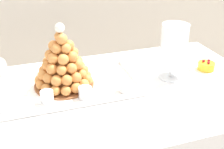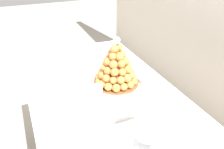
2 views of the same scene
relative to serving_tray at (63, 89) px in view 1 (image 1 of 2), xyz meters
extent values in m
cylinder|color=brown|center=(0.79, 0.23, -0.39)|extent=(0.04, 0.04, 0.73)
cube|color=brown|center=(0.12, -0.07, -0.02)|extent=(1.48, 0.73, 0.02)
cube|color=white|center=(0.12, -0.07, -0.01)|extent=(1.54, 0.79, 0.00)
cube|color=white|center=(0.12, 0.32, -0.15)|extent=(1.54, 0.01, 0.28)
cube|color=white|center=(0.00, 0.00, 0.00)|extent=(0.65, 0.32, 0.01)
cube|color=white|center=(0.00, -0.16, 0.01)|extent=(0.65, 0.01, 0.02)
cube|color=white|center=(0.00, 0.16, 0.01)|extent=(0.65, 0.01, 0.02)
cube|color=white|center=(0.33, 0.00, 0.01)|extent=(0.01, 0.32, 0.02)
cylinder|color=white|center=(0.00, 0.00, 0.00)|extent=(0.30, 0.30, 0.00)
cylinder|color=brown|center=(0.01, 0.03, 0.01)|extent=(0.26, 0.26, 0.01)
cone|color=#BA6E35|center=(0.01, 0.03, 0.12)|extent=(0.18, 0.18, 0.23)
sphere|color=#DB8A42|center=(0.12, 0.03, 0.03)|extent=(0.04, 0.04, 0.04)
sphere|color=#DA8841|center=(0.11, 0.07, 0.03)|extent=(0.04, 0.04, 0.04)
sphere|color=#DB8942|center=(0.08, 0.11, 0.03)|extent=(0.04, 0.04, 0.04)
sphere|color=#DE8D45|center=(0.05, 0.13, 0.03)|extent=(0.04, 0.04, 0.04)
sphere|color=#DC8B44|center=(0.00, 0.13, 0.03)|extent=(0.04, 0.04, 0.04)
sphere|color=#D88740|center=(-0.04, 0.12, 0.03)|extent=(0.05, 0.05, 0.05)
sphere|color=#DB8A43|center=(-0.07, 0.09, 0.03)|extent=(0.04, 0.04, 0.04)
sphere|color=#DD8C44|center=(-0.09, 0.05, 0.03)|extent=(0.05, 0.05, 0.05)
sphere|color=#D7853F|center=(-0.09, 0.01, 0.03)|extent=(0.04, 0.04, 0.04)
sphere|color=#DC8B43|center=(-0.07, -0.03, 0.03)|extent=(0.04, 0.04, 0.04)
sphere|color=#DB8942|center=(-0.04, -0.06, 0.03)|extent=(0.04, 0.04, 0.04)
sphere|color=#D88640|center=(0.00, -0.07, 0.03)|extent=(0.04, 0.04, 0.04)
sphere|color=#D88640|center=(0.05, -0.07, 0.03)|extent=(0.05, 0.05, 0.05)
sphere|color=#DD8C44|center=(0.08, -0.05, 0.03)|extent=(0.05, 0.05, 0.05)
sphere|color=#D7853F|center=(0.11, -0.01, 0.03)|extent=(0.05, 0.05, 0.05)
sphere|color=#DE8E45|center=(0.09, 0.06, 0.07)|extent=(0.05, 0.05, 0.05)
sphere|color=#DD8C44|center=(0.07, 0.09, 0.07)|extent=(0.04, 0.04, 0.04)
sphere|color=#DB8A43|center=(0.04, 0.11, 0.07)|extent=(0.05, 0.05, 0.05)
sphere|color=#D98741|center=(-0.01, 0.11, 0.07)|extent=(0.05, 0.05, 0.05)
sphere|color=#D7853F|center=(-0.04, 0.09, 0.07)|extent=(0.05, 0.05, 0.05)
sphere|color=#DC8B44|center=(-0.07, 0.06, 0.07)|extent=(0.04, 0.04, 0.04)
sphere|color=#DD8C44|center=(-0.07, 0.02, 0.07)|extent=(0.05, 0.05, 0.05)
sphere|color=#D98741|center=(-0.06, -0.02, 0.07)|extent=(0.04, 0.04, 0.04)
sphere|color=#DB8942|center=(-0.03, -0.05, 0.07)|extent=(0.05, 0.05, 0.05)
sphere|color=#D7853F|center=(0.01, -0.06, 0.07)|extent=(0.05, 0.05, 0.05)
sphere|color=#D98841|center=(0.05, -0.05, 0.07)|extent=(0.05, 0.05, 0.05)
sphere|color=#DB8942|center=(0.08, -0.02, 0.07)|extent=(0.04, 0.04, 0.04)
sphere|color=#DC8B43|center=(0.10, 0.02, 0.07)|extent=(0.04, 0.04, 0.04)
sphere|color=#D7853F|center=(0.07, 0.07, 0.11)|extent=(0.05, 0.05, 0.05)
sphere|color=#DE8E45|center=(0.03, 0.10, 0.11)|extent=(0.04, 0.04, 0.04)
sphere|color=#D7853F|center=(-0.01, 0.09, 0.11)|extent=(0.04, 0.04, 0.04)
sphere|color=#DA8942|center=(-0.04, 0.07, 0.11)|extent=(0.05, 0.05, 0.05)
sphere|color=#DA8942|center=(-0.05, 0.02, 0.11)|extent=(0.04, 0.04, 0.04)
sphere|color=#D98741|center=(-0.04, -0.01, 0.11)|extent=(0.05, 0.05, 0.05)
sphere|color=#DD8C44|center=(0.00, -0.04, 0.11)|extent=(0.04, 0.04, 0.04)
sphere|color=#D88640|center=(0.04, -0.03, 0.11)|extent=(0.04, 0.04, 0.04)
sphere|color=#DA8942|center=(0.07, -0.01, 0.11)|extent=(0.05, 0.05, 0.05)
sphere|color=#DC8B43|center=(0.08, 0.03, 0.11)|extent=(0.04, 0.04, 0.04)
sphere|color=#DE8D45|center=(0.04, 0.07, 0.15)|extent=(0.05, 0.05, 0.05)
sphere|color=#DC8B44|center=(0.00, 0.08, 0.15)|extent=(0.04, 0.04, 0.04)
sphere|color=#D88640|center=(-0.03, 0.04, 0.15)|extent=(0.04, 0.04, 0.04)
sphere|color=#DA8942|center=(-0.03, 0.00, 0.15)|extent=(0.05, 0.05, 0.05)
sphere|color=#DE8D45|center=(0.01, -0.02, 0.15)|extent=(0.05, 0.05, 0.05)
sphere|color=#D98841|center=(0.05, 0.00, 0.15)|extent=(0.05, 0.05, 0.05)
sphere|color=#DA8842|center=(0.06, 0.04, 0.15)|extent=(0.04, 0.04, 0.04)
sphere|color=#DE8D45|center=(0.02, 0.06, 0.18)|extent=(0.04, 0.04, 0.04)
sphere|color=#DA8842|center=(-0.01, 0.04, 0.19)|extent=(0.05, 0.05, 0.05)
sphere|color=#DA8841|center=(-0.01, 0.01, 0.19)|extent=(0.04, 0.04, 0.04)
sphere|color=#DE8D45|center=(0.03, 0.00, 0.18)|extent=(0.04, 0.04, 0.04)
sphere|color=#D7853F|center=(0.05, 0.03, 0.18)|extent=(0.05, 0.05, 0.05)
sphere|color=#D98741|center=(0.01, 0.04, 0.22)|extent=(0.04, 0.04, 0.04)
sphere|color=#DD8C44|center=(0.02, 0.02, 0.22)|extent=(0.05, 0.05, 0.05)
sphere|color=white|center=(0.01, 0.03, 0.27)|extent=(0.04, 0.04, 0.04)
cylinder|color=silver|center=(-0.24, -0.09, 0.03)|extent=(0.05, 0.05, 0.05)
cylinder|color=gold|center=(-0.24, -0.09, 0.01)|extent=(0.05, 0.05, 0.02)
cylinder|color=#EAC166|center=(-0.24, -0.09, 0.03)|extent=(0.05, 0.05, 0.02)
sphere|color=brown|center=(-0.24, -0.10, 0.04)|extent=(0.02, 0.02, 0.02)
cylinder|color=silver|center=(-0.08, -0.09, 0.03)|extent=(0.05, 0.05, 0.05)
cylinder|color=gold|center=(-0.08, -0.09, 0.01)|extent=(0.05, 0.05, 0.02)
cylinder|color=#EAC166|center=(-0.08, -0.09, 0.03)|extent=(0.05, 0.05, 0.01)
sphere|color=brown|center=(-0.08, -0.09, 0.04)|extent=(0.01, 0.01, 0.01)
cylinder|color=silver|center=(0.07, -0.11, 0.03)|extent=(0.05, 0.05, 0.05)
cylinder|color=#F4EAC6|center=(0.07, -0.11, 0.01)|extent=(0.05, 0.05, 0.02)
cylinder|color=white|center=(0.07, -0.11, 0.03)|extent=(0.05, 0.05, 0.01)
sphere|color=brown|center=(0.07, -0.11, 0.04)|extent=(0.02, 0.02, 0.02)
cylinder|color=silver|center=(0.25, -0.11, 0.03)|extent=(0.05, 0.05, 0.05)
cylinder|color=#F4EAC6|center=(0.25, -0.11, 0.01)|extent=(0.05, 0.05, 0.02)
cylinder|color=white|center=(0.25, -0.11, 0.03)|extent=(0.05, 0.05, 0.01)
sphere|color=brown|center=(0.25, -0.11, 0.04)|extent=(0.02, 0.02, 0.02)
cylinder|color=white|center=(-0.23, -0.01, 0.01)|extent=(0.10, 0.10, 0.02)
cylinder|color=#F2CC59|center=(-0.23, -0.01, 0.02)|extent=(0.09, 0.09, 0.00)
cylinder|color=white|center=(0.50, -0.04, 0.00)|extent=(0.11, 0.11, 0.01)
cylinder|color=white|center=(0.50, -0.04, 0.03)|extent=(0.02, 0.02, 0.05)
cylinder|color=white|center=(0.50, -0.04, 0.15)|extent=(0.12, 0.12, 0.20)
cylinder|color=brown|center=(0.54, -0.04, 0.07)|extent=(0.05, 0.05, 0.02)
cylinder|color=#72B2E0|center=(0.51, -0.03, 0.07)|extent=(0.06, 0.04, 0.06)
cylinder|color=#9ED860|center=(0.47, -0.04, 0.07)|extent=(0.06, 0.05, 0.05)
cylinder|color=#F9A54C|center=(0.50, -0.07, 0.07)|extent=(0.06, 0.04, 0.06)
cylinder|color=pink|center=(0.51, -0.03, 0.09)|extent=(0.05, 0.05, 0.05)
cylinder|color=yellow|center=(0.49, -0.04, 0.09)|extent=(0.06, 0.04, 0.06)
cylinder|color=yellow|center=(0.50, -0.07, 0.09)|extent=(0.06, 0.05, 0.05)
cylinder|color=yellow|center=(0.51, -0.02, 0.11)|extent=(0.04, 0.04, 0.03)
cylinder|color=pink|center=(0.49, -0.04, 0.11)|extent=(0.04, 0.04, 0.02)
cylinder|color=#F9A54C|center=(0.49, -0.06, 0.11)|extent=(0.05, 0.04, 0.04)
cylinder|color=brown|center=(0.53, -0.05, 0.11)|extent=(0.04, 0.04, 0.02)
cylinder|color=#9ED860|center=(0.50, -0.03, 0.13)|extent=(0.06, 0.04, 0.06)
cylinder|color=#72B2E0|center=(0.48, -0.05, 0.13)|extent=(0.05, 0.05, 0.05)
cylinder|color=#E54C47|center=(0.50, -0.08, 0.13)|extent=(0.05, 0.05, 0.02)
cylinder|color=#E54C47|center=(0.52, -0.03, 0.13)|extent=(0.04, 0.04, 0.03)
cylinder|color=#D199D8|center=(0.49, -0.03, 0.15)|extent=(0.05, 0.04, 0.05)
cylinder|color=#E54C47|center=(0.48, -0.06, 0.15)|extent=(0.06, 0.04, 0.06)
cylinder|color=#D199D8|center=(0.51, -0.05, 0.15)|extent=(0.04, 0.04, 0.03)
cylinder|color=#9ED860|center=(0.52, -0.03, 0.15)|extent=(0.05, 0.05, 0.05)
cylinder|color=#E54C47|center=(0.48, -0.03, 0.17)|extent=(0.05, 0.04, 0.05)
cylinder|color=pink|center=(0.51, -0.07, 0.17)|extent=(0.05, 0.05, 0.05)
cylinder|color=#E54C47|center=(0.52, -0.02, 0.17)|extent=(0.04, 0.04, 0.02)
cylinder|color=#F9A54C|center=(0.47, -0.06, 0.19)|extent=(0.05, 0.05, 0.05)
cylinder|color=yellow|center=(0.52, -0.06, 0.19)|extent=(0.05, 0.04, 0.05)
cylinder|color=brown|center=(0.50, -0.02, 0.19)|extent=(0.05, 0.04, 0.03)
cylinder|color=#E54C47|center=(0.50, -0.05, 0.22)|extent=(0.05, 0.05, 0.04)
cylinder|color=#E54C47|center=(0.52, -0.04, 0.22)|extent=(0.05, 0.05, 0.04)
cylinder|color=#72B2E0|center=(0.49, -0.03, 0.22)|extent=(0.05, 0.05, 0.04)
cylinder|color=white|center=(0.70, -0.03, 0.00)|extent=(0.17, 0.17, 0.01)
torus|color=gold|center=(0.70, -0.03, 0.00)|extent=(0.17, 0.17, 0.00)
cylinder|color=yellow|center=(0.70, -0.03, 0.02)|extent=(0.08, 0.08, 0.04)
sphere|color=#A51923|center=(0.72, -0.03, 0.04)|extent=(0.01, 0.01, 0.01)
sphere|color=#A51923|center=(0.69, -0.02, 0.04)|extent=(0.01, 0.01, 0.01)
sphere|color=#A51923|center=(0.70, -0.05, 0.04)|extent=(0.01, 0.01, 0.01)
cylinder|color=silver|center=(-0.25, 0.10, 0.00)|extent=(0.06, 0.06, 0.00)
cylinder|color=silver|center=(-0.25, 0.10, 0.04)|extent=(0.01, 0.01, 0.08)
camera|label=1|loc=(-0.15, -1.11, 0.63)|focal=47.07mm
camera|label=2|loc=(1.10, -0.45, 0.72)|focal=38.02mm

